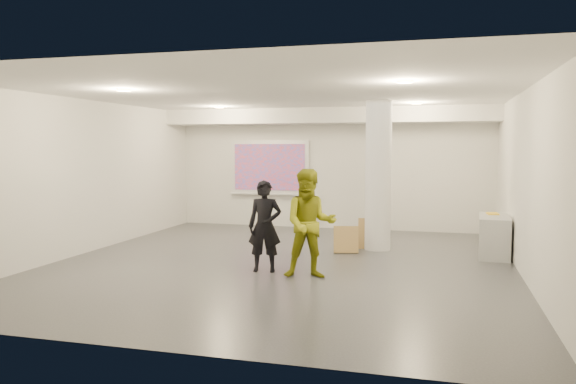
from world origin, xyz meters
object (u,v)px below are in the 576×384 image
(credenza, at_px, (494,236))
(woman, at_px, (265,226))
(column, at_px, (378,176))
(projection_screen, at_px, (270,168))
(man, at_px, (310,224))

(credenza, height_order, woman, woman)
(column, relative_size, woman, 1.97)
(woman, bearing_deg, projection_screen, 96.47)
(projection_screen, height_order, woman, projection_screen)
(column, relative_size, credenza, 2.27)
(column, xyz_separation_m, woman, (-1.60, -2.50, -0.74))
(column, height_order, man, column)
(column, distance_m, projection_screen, 4.08)
(column, bearing_deg, credenza, -2.01)
(column, height_order, projection_screen, column)
(man, bearing_deg, column, 59.77)
(credenza, distance_m, woman, 4.54)
(woman, height_order, man, man)
(projection_screen, distance_m, credenza, 6.09)
(credenza, xyz_separation_m, woman, (-3.82, -2.42, 0.38))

